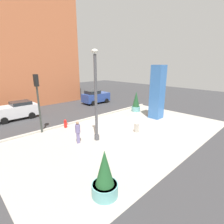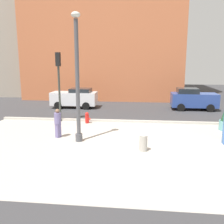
{
  "view_description": "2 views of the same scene",
  "coord_description": "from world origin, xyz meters",
  "px_view_note": "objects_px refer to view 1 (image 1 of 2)",
  "views": [
    {
      "loc": [
        -9.87,
        -10.51,
        5.41
      ],
      "look_at": [
        -0.12,
        -0.42,
        1.5
      ],
      "focal_mm": 27.88,
      "sensor_mm": 36.0,
      "label": 1
    },
    {
      "loc": [
        0.54,
        -13.2,
        3.99
      ],
      "look_at": [
        -0.84,
        -0.52,
        1.43
      ],
      "focal_mm": 39.59,
      "sensor_mm": 36.0,
      "label": 2
    }
  ],
  "objects_px": {
    "art_pillar_blue": "(157,92)",
    "car_passing_lane": "(16,110)",
    "potted_plant_near_left": "(105,177)",
    "pedestrian_crossing": "(78,131)",
    "lamp_post": "(96,99)",
    "car_curb_west": "(96,97)",
    "fire_hydrant": "(65,124)",
    "concrete_bollard": "(136,128)",
    "potted_plant_by_pillar": "(136,102)",
    "traffic_light_far_side": "(38,94)"
  },
  "relations": [
    {
      "from": "fire_hydrant",
      "to": "car_curb_west",
      "type": "relative_size",
      "value": 0.2
    },
    {
      "from": "potted_plant_near_left",
      "to": "fire_hydrant",
      "type": "xyz_separation_m",
      "value": [
        2.94,
        8.46,
        -0.52
      ]
    },
    {
      "from": "lamp_post",
      "to": "potted_plant_near_left",
      "type": "distance_m",
      "value": 6.09
    },
    {
      "from": "potted_plant_by_pillar",
      "to": "fire_hydrant",
      "type": "distance_m",
      "value": 8.8
    },
    {
      "from": "pedestrian_crossing",
      "to": "lamp_post",
      "type": "bearing_deg",
      "value": -22.07
    },
    {
      "from": "potted_plant_by_pillar",
      "to": "concrete_bollard",
      "type": "height_order",
      "value": "potted_plant_by_pillar"
    },
    {
      "from": "concrete_bollard",
      "to": "pedestrian_crossing",
      "type": "xyz_separation_m",
      "value": [
        -4.54,
        1.6,
        0.49
      ]
    },
    {
      "from": "potted_plant_near_left",
      "to": "traffic_light_far_side",
      "type": "relative_size",
      "value": 0.46
    },
    {
      "from": "concrete_bollard",
      "to": "car_curb_west",
      "type": "height_order",
      "value": "car_curb_west"
    },
    {
      "from": "pedestrian_crossing",
      "to": "traffic_light_far_side",
      "type": "bearing_deg",
      "value": 106.02
    },
    {
      "from": "potted_plant_near_left",
      "to": "potted_plant_by_pillar",
      "type": "bearing_deg",
      "value": 33.17
    },
    {
      "from": "art_pillar_blue",
      "to": "potted_plant_by_pillar",
      "type": "xyz_separation_m",
      "value": [
        0.56,
        3.06,
        -1.6
      ]
    },
    {
      "from": "concrete_bollard",
      "to": "car_curb_west",
      "type": "bearing_deg",
      "value": 67.75
    },
    {
      "from": "lamp_post",
      "to": "potted_plant_near_left",
      "type": "height_order",
      "value": "lamp_post"
    },
    {
      "from": "lamp_post",
      "to": "art_pillar_blue",
      "type": "xyz_separation_m",
      "value": [
        7.8,
        -0.04,
        -0.43
      ]
    },
    {
      "from": "lamp_post",
      "to": "traffic_light_far_side",
      "type": "xyz_separation_m",
      "value": [
        -2.33,
        4.22,
        0.06
      ]
    },
    {
      "from": "concrete_bollard",
      "to": "car_passing_lane",
      "type": "bearing_deg",
      "value": 119.31
    },
    {
      "from": "concrete_bollard",
      "to": "lamp_post",
      "type": "bearing_deg",
      "value": 161.67
    },
    {
      "from": "traffic_light_far_side",
      "to": "pedestrian_crossing",
      "type": "bearing_deg",
      "value": -73.98
    },
    {
      "from": "lamp_post",
      "to": "fire_hydrant",
      "type": "relative_size",
      "value": 8.44
    },
    {
      "from": "potted_plant_by_pillar",
      "to": "concrete_bollard",
      "type": "bearing_deg",
      "value": -141.05
    },
    {
      "from": "traffic_light_far_side",
      "to": "lamp_post",
      "type": "bearing_deg",
      "value": -61.08
    },
    {
      "from": "potted_plant_by_pillar",
      "to": "car_curb_west",
      "type": "height_order",
      "value": "potted_plant_by_pillar"
    },
    {
      "from": "fire_hydrant",
      "to": "traffic_light_far_side",
      "type": "xyz_separation_m",
      "value": [
        -1.96,
        0.37,
        2.77
      ]
    },
    {
      "from": "art_pillar_blue",
      "to": "car_passing_lane",
      "type": "height_order",
      "value": "art_pillar_blue"
    },
    {
      "from": "concrete_bollard",
      "to": "car_passing_lane",
      "type": "relative_size",
      "value": 0.19
    },
    {
      "from": "potted_plant_near_left",
      "to": "concrete_bollard",
      "type": "bearing_deg",
      "value": 28.11
    },
    {
      "from": "fire_hydrant",
      "to": "car_passing_lane",
      "type": "relative_size",
      "value": 0.19
    },
    {
      "from": "car_curb_west",
      "to": "art_pillar_blue",
      "type": "bearing_deg",
      "value": -89.28
    },
    {
      "from": "potted_plant_near_left",
      "to": "traffic_light_far_side",
      "type": "bearing_deg",
      "value": 83.62
    },
    {
      "from": "car_curb_west",
      "to": "fire_hydrant",
      "type": "bearing_deg",
      "value": -144.16
    },
    {
      "from": "fire_hydrant",
      "to": "concrete_bollard",
      "type": "height_order",
      "value": "same"
    },
    {
      "from": "lamp_post",
      "to": "potted_plant_near_left",
      "type": "xyz_separation_m",
      "value": [
        -3.32,
        -4.61,
        -2.2
      ]
    },
    {
      "from": "art_pillar_blue",
      "to": "concrete_bollard",
      "type": "relative_size",
      "value": 7.08
    },
    {
      "from": "potted_plant_near_left",
      "to": "pedestrian_crossing",
      "type": "relative_size",
      "value": 1.35
    },
    {
      "from": "potted_plant_near_left",
      "to": "concrete_bollard",
      "type": "relative_size",
      "value": 2.83
    },
    {
      "from": "car_passing_lane",
      "to": "pedestrian_crossing",
      "type": "height_order",
      "value": "car_passing_lane"
    },
    {
      "from": "potted_plant_by_pillar",
      "to": "car_curb_west",
      "type": "xyz_separation_m",
      "value": [
        -0.68,
        6.65,
        -0.14
      ]
    },
    {
      "from": "fire_hydrant",
      "to": "pedestrian_crossing",
      "type": "distance_m",
      "value": 3.49
    },
    {
      "from": "lamp_post",
      "to": "pedestrian_crossing",
      "type": "bearing_deg",
      "value": 157.93
    },
    {
      "from": "concrete_bollard",
      "to": "potted_plant_near_left",
      "type": "bearing_deg",
      "value": -151.89
    },
    {
      "from": "fire_hydrant",
      "to": "pedestrian_crossing",
      "type": "relative_size",
      "value": 0.48
    },
    {
      "from": "lamp_post",
      "to": "concrete_bollard",
      "type": "distance_m",
      "value": 4.39
    },
    {
      "from": "fire_hydrant",
      "to": "car_passing_lane",
      "type": "height_order",
      "value": "car_passing_lane"
    },
    {
      "from": "potted_plant_near_left",
      "to": "pedestrian_crossing",
      "type": "xyz_separation_m",
      "value": [
        2.05,
        5.12,
        -0.02
      ]
    },
    {
      "from": "lamp_post",
      "to": "art_pillar_blue",
      "type": "distance_m",
      "value": 7.81
    },
    {
      "from": "car_curb_west",
      "to": "pedestrian_crossing",
      "type": "distance_m",
      "value": 12.8
    },
    {
      "from": "art_pillar_blue",
      "to": "traffic_light_far_side",
      "type": "bearing_deg",
      "value": 157.2
    },
    {
      "from": "potted_plant_near_left",
      "to": "car_passing_lane",
      "type": "height_order",
      "value": "potted_plant_near_left"
    },
    {
      "from": "pedestrian_crossing",
      "to": "car_curb_west",
      "type": "bearing_deg",
      "value": 45.68
    }
  ]
}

